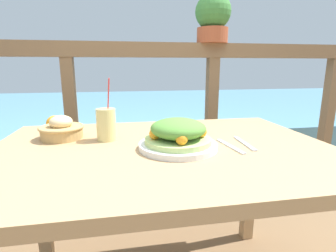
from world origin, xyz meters
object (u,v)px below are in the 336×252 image
bread_basket (62,129)px  salad_plate (178,136)px  potted_plant (213,18)px  drink_glass (106,124)px

bread_basket → salad_plate: bearing=-26.1°
salad_plate → bread_basket: size_ratio=1.60×
bread_basket → potted_plant: bearing=35.8°
salad_plate → potted_plant: 1.05m
drink_glass → bread_basket: size_ratio=1.40×
salad_plate → drink_glass: bearing=148.4°
salad_plate → drink_glass: (-0.25, 0.16, 0.02)m
salad_plate → drink_glass: size_ratio=1.14×
salad_plate → bread_basket: (-0.43, 0.21, -0.01)m
drink_glass → salad_plate: bearing=-31.6°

